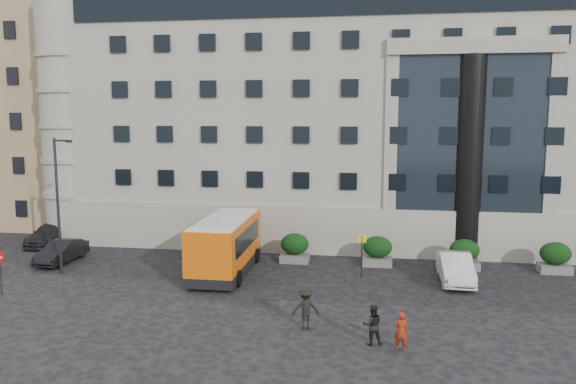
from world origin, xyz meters
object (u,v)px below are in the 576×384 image
(street_lamp, at_px, (59,201))
(white_taxi, at_px, (455,268))
(hedge_c, at_px, (377,251))
(parked_car_d, at_px, (92,218))
(hedge_e, at_px, (555,257))
(minibus, at_px, (226,243))
(pedestrian_a, at_px, (401,331))
(pedestrian_b, at_px, (373,325))
(pedestrian_c, at_px, (306,308))
(hedge_a, at_px, (216,245))
(hedge_b, at_px, (295,248))
(hedge_d, at_px, (464,254))
(parked_car_b, at_px, (62,252))
(parked_car_c, at_px, (50,234))
(red_truck, at_px, (104,216))
(bus_stop_sign, at_px, (362,248))

(street_lamp, xyz_separation_m, white_taxi, (22.66, 2.01, -3.57))
(hedge_c, height_order, white_taxi, hedge_c)
(hedge_c, height_order, parked_car_d, hedge_c)
(hedge_e, bearing_deg, parked_car_d, 166.36)
(minibus, xyz_separation_m, pedestrian_a, (9.82, -9.61, -1.01))
(pedestrian_b, bearing_deg, pedestrian_c, -34.38)
(hedge_a, height_order, pedestrian_a, hedge_a)
(hedge_b, bearing_deg, hedge_a, 180.00)
(hedge_d, height_order, minibus, minibus)
(pedestrian_b, bearing_deg, white_taxi, -126.16)
(parked_car_b, distance_m, parked_car_d, 11.22)
(parked_car_d, height_order, pedestrian_b, pedestrian_b)
(minibus, relative_size, pedestrian_b, 4.66)
(pedestrian_b, height_order, pedestrian_c, pedestrian_c)
(hedge_b, bearing_deg, hedge_c, 0.00)
(parked_car_c, bearing_deg, hedge_a, -14.17)
(hedge_a, distance_m, hedge_b, 5.20)
(hedge_e, bearing_deg, hedge_b, 180.00)
(hedge_b, xyz_separation_m, parked_car_b, (-14.58, -2.42, -0.23))
(hedge_c, bearing_deg, pedestrian_c, -105.77)
(hedge_b, distance_m, pedestrian_b, 13.26)
(minibus, relative_size, pedestrian_a, 4.98)
(hedge_b, xyz_separation_m, parked_car_c, (-18.20, 2.13, -0.21))
(white_taxi, distance_m, pedestrian_c, 11.07)
(white_taxi, bearing_deg, minibus, -178.89)
(street_lamp, distance_m, white_taxi, 23.02)
(pedestrian_a, bearing_deg, hedge_b, -58.86)
(hedge_b, height_order, white_taxi, hedge_b)
(hedge_c, xyz_separation_m, parked_car_d, (-23.40, 8.20, -0.15))
(street_lamp, xyz_separation_m, parked_car_b, (-1.44, 2.38, -3.67))
(parked_car_c, relative_size, pedestrian_a, 3.16)
(street_lamp, xyz_separation_m, pedestrian_b, (18.14, -7.48, -3.53))
(white_taxi, bearing_deg, red_truck, 161.41)
(bus_stop_sign, height_order, pedestrian_c, bus_stop_sign)
(hedge_c, xyz_separation_m, pedestrian_a, (0.93, -12.66, -0.14))
(hedge_c, height_order, pedestrian_b, hedge_c)
(parked_car_d, bearing_deg, white_taxi, -22.80)
(white_taxi, height_order, pedestrian_a, white_taxi)
(hedge_b, xyz_separation_m, hedge_d, (10.40, 0.00, 0.00))
(minibus, relative_size, pedestrian_c, 4.20)
(pedestrian_c, bearing_deg, bus_stop_sign, -118.83)
(street_lamp, bearing_deg, hedge_e, 9.48)
(hedge_c, distance_m, parked_car_b, 19.93)
(hedge_c, xyz_separation_m, minibus, (-8.88, -3.05, 0.86))
(hedge_d, height_order, pedestrian_b, hedge_d)
(hedge_b, height_order, pedestrian_c, pedestrian_c)
(hedge_c, relative_size, white_taxi, 0.38)
(red_truck, relative_size, pedestrian_c, 3.06)
(bus_stop_sign, bearing_deg, pedestrian_a, -79.46)
(parked_car_c, distance_m, pedestrian_c, 24.17)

